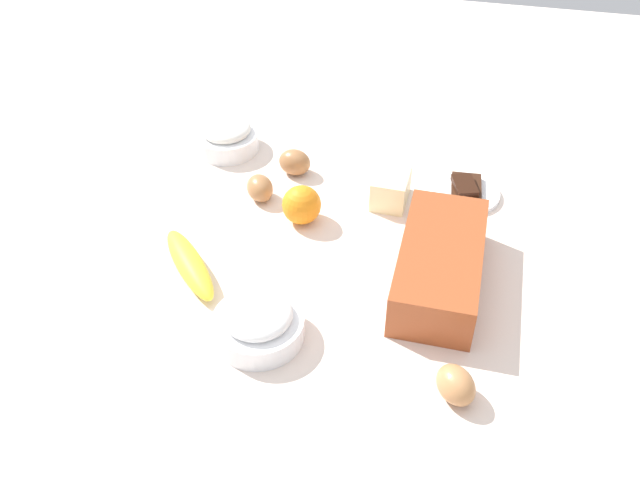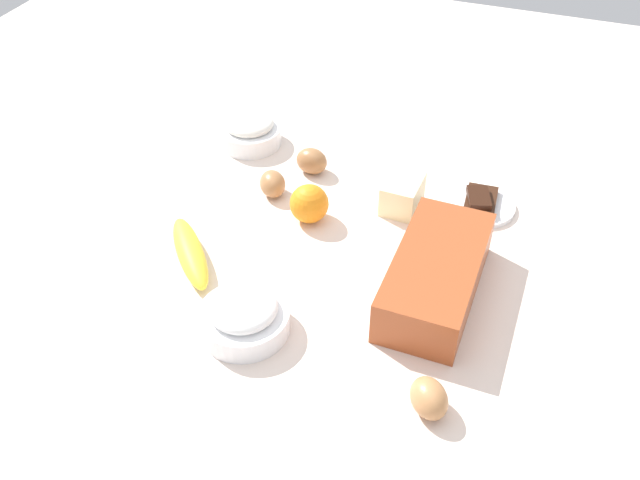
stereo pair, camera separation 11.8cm
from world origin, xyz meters
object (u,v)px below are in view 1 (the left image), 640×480
flour_bowl (227,136)px  butter_block (391,188)px  orange_fruit (302,205)px  egg_beside_bowl (295,162)px  egg_loose (456,385)px  chocolate_plate (466,191)px  sugar_bowl (258,323)px  banana (190,264)px  egg_near_butter (260,188)px  loaf_pan (440,264)px

flour_bowl → butter_block: flour_bowl is taller
flour_bowl → orange_fruit: orange_fruit is taller
egg_beside_bowl → flour_bowl: bearing=-108.5°
egg_loose → butter_block: bearing=-160.3°
butter_block → egg_loose: size_ratio=1.36×
orange_fruit → chocolate_plate: orange_fruit is taller
sugar_bowl → banana: sugar_bowl is taller
egg_near_butter → chocolate_plate: (-0.09, 0.38, -0.01)m
banana → butter_block: size_ratio=2.11×
egg_beside_bowl → egg_loose: bearing=36.4°
flour_bowl → egg_loose: (0.53, 0.51, -0.01)m
egg_loose → sugar_bowl: bearing=-99.0°
banana → egg_loose: size_ratio=2.88×
chocolate_plate → egg_near_butter: bearing=-76.1°
loaf_pan → banana: 0.41m
sugar_bowl → egg_loose: (0.05, 0.30, -0.01)m
egg_loose → chocolate_plate: 0.48m
loaf_pan → flour_bowl: bearing=-122.1°
egg_beside_bowl → orange_fruit: bearing=19.0°
sugar_bowl → egg_beside_bowl: bearing=-173.0°
egg_beside_bowl → chocolate_plate: (0.00, 0.34, -0.02)m
loaf_pan → chocolate_plate: size_ratio=2.17×
egg_loose → egg_beside_bowl: bearing=-143.6°
sugar_bowl → banana: (-0.11, -0.15, -0.01)m
flour_bowl → butter_block: (0.10, 0.36, -0.00)m
sugar_bowl → chocolate_plate: size_ratio=1.08×
flour_bowl → orange_fruit: bearing=46.7°
orange_fruit → egg_near_butter: orange_fruit is taller
flour_bowl → chocolate_plate: bearing=83.7°
flour_bowl → egg_beside_bowl: size_ratio=2.04×
butter_block → egg_loose: 0.46m
sugar_bowl → chocolate_plate: sugar_bowl is taller
butter_block → loaf_pan: bearing=28.1°
butter_block → egg_loose: (0.43, 0.15, -0.01)m
butter_block → chocolate_plate: size_ratio=0.69×
butter_block → egg_near_butter: 0.25m
loaf_pan → egg_loose: size_ratio=4.28×
banana → egg_beside_bowl: egg_beside_bowl is taller
butter_block → egg_beside_bowl: (-0.05, -0.20, -0.00)m
banana → chocolate_plate: 0.54m
banana → egg_beside_bowl: size_ratio=2.96×
loaf_pan → flour_bowl: size_ratio=2.16×
sugar_bowl → butter_block: (-0.38, 0.15, -0.00)m
loaf_pan → butter_block: loaf_pan is taller
butter_block → egg_loose: bearing=19.7°
orange_fruit → butter_block: 0.18m
chocolate_plate → loaf_pan: bearing=-6.7°
banana → egg_near_butter: 0.23m
butter_block → egg_near_butter: size_ratio=1.44×
flour_bowl → orange_fruit: 0.29m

